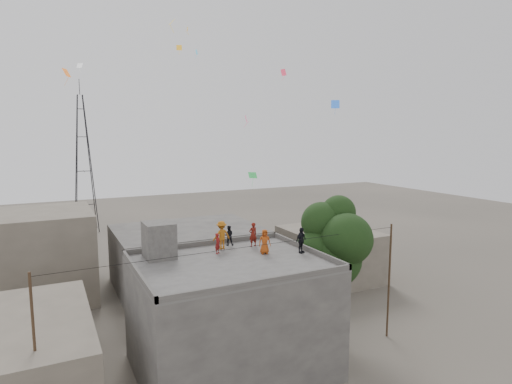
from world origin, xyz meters
TOP-DOWN VIEW (x-y plane):
  - ground at (0.00, 0.00)m, footprint 140.00×140.00m
  - main_building at (0.00, 0.00)m, footprint 10.00×8.00m
  - parapet at (0.00, 0.00)m, footprint 10.00×8.00m
  - stair_head_box at (-3.20, 2.60)m, footprint 1.60×1.80m
  - neighbor_west at (-11.00, 2.00)m, footprint 8.00×10.00m
  - neighbor_north at (2.00, 14.00)m, footprint 12.00×9.00m
  - neighbor_northwest at (-10.00, 16.00)m, footprint 9.00×8.00m
  - neighbor_east at (14.00, 10.00)m, footprint 7.00×8.00m
  - tree at (7.37, 0.60)m, footprint 4.90×4.60m
  - utility_line at (0.50, -1.25)m, footprint 20.12×0.62m
  - transmission_tower at (-4.00, 40.00)m, footprint 2.97×2.97m
  - person_red_adult at (2.54, 2.40)m, footprint 0.58×0.41m
  - person_orange_child at (2.44, 0.65)m, footprint 0.80×0.64m
  - person_dark_child at (1.30, 3.31)m, footprint 0.73×0.65m
  - person_dark_adult at (4.40, -0.15)m, footprint 0.95×0.68m
  - person_orange_adult at (0.60, 2.72)m, footprint 1.17×0.76m
  - person_red_child at (0.02, 1.87)m, footprint 0.51×0.51m
  - kites at (2.00, 7.32)m, footprint 16.50×14.97m

SIDE VIEW (x-z plane):
  - ground at x=0.00m, z-range 0.00..0.00m
  - neighbor_west at x=-11.00m, z-range 0.00..4.00m
  - neighbor_east at x=14.00m, z-range 0.00..4.40m
  - neighbor_north at x=2.00m, z-range 0.00..5.00m
  - main_building at x=0.00m, z-range 0.00..6.10m
  - neighbor_northwest at x=-10.00m, z-range 0.00..7.00m
  - utility_line at x=0.50m, z-range 0.13..7.53m
  - tree at x=7.37m, z-range 1.55..10.65m
  - parapet at x=0.00m, z-range 6.10..6.40m
  - person_red_child at x=0.02m, z-range 6.10..7.30m
  - person_dark_child at x=1.30m, z-range 6.10..7.35m
  - person_orange_child at x=2.44m, z-range 6.10..7.53m
  - person_red_adult at x=2.54m, z-range 6.10..7.59m
  - person_dark_adult at x=4.40m, z-range 6.10..7.60m
  - person_orange_adult at x=0.60m, z-range 6.10..7.80m
  - stair_head_box at x=-3.20m, z-range 6.10..8.10m
  - transmission_tower at x=-4.00m, z-range -0.93..19.07m
  - kites at x=2.00m, z-range 10.60..22.00m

